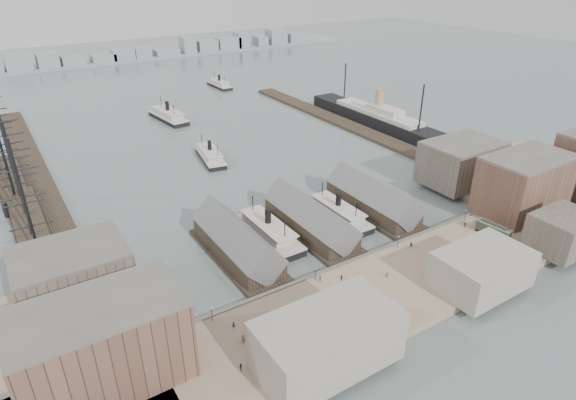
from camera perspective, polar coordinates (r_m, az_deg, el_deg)
ground at (r=143.83m, az=6.49°, el=-6.71°), size 900.00×900.00×0.00m
quay at (r=131.41m, az=12.02°, el=-10.33°), size 180.00×30.00×2.00m
seawall at (r=139.93m, az=7.85°, el=-7.30°), size 180.00×1.20×2.30m
east_land at (r=206.32m, az=29.50°, el=0.96°), size 70.00×80.00×2.00m
west_wharf at (r=207.18m, az=-27.30°, el=1.53°), size 10.00×220.00×1.60m
east_wharf at (r=251.62m, az=7.72°, el=8.54°), size 10.00×180.00×1.60m
ferry_shed_west at (r=141.37m, az=-6.05°, el=-5.11°), size 14.00×42.00×12.60m
ferry_shed_center at (r=152.78m, az=2.65°, el=-2.34°), size 14.00×42.00×12.60m
ferry_shed_east at (r=167.49m, az=9.96°, el=0.04°), size 14.00×42.00×12.60m
warehouse_west_front at (r=105.10m, az=-21.09°, el=-15.85°), size 32.00×18.00×18.00m
warehouse_west_back at (r=130.35m, az=-24.04°, el=-8.39°), size 26.00×20.00×14.00m
warehouse_east_front at (r=177.59m, az=26.15°, el=1.60°), size 30.00×18.00×19.00m
warehouse_east_back at (r=193.43m, az=19.81°, el=4.15°), size 28.00×20.00×15.00m
street_bldg_center at (r=135.27m, az=22.00°, el=-7.62°), size 24.00×16.00×10.00m
street_bldg_west at (r=104.38m, az=4.64°, el=-16.27°), size 30.00×16.00×12.00m
street_bldg_east at (r=161.75m, az=29.80°, el=-3.30°), size 18.00×14.00×11.00m
lamp_post_far_w at (r=117.35m, az=-9.06°, el=-12.94°), size 0.44×0.44×3.92m
lamp_post_near_w at (r=128.94m, az=3.27°, el=-8.45°), size 0.44×0.44×3.92m
lamp_post_near_e at (r=145.88m, az=12.94°, el=-4.57°), size 0.44×0.44×3.92m
lamp_post_far_e at (r=166.54m, az=20.33°, el=-1.48°), size 0.44×0.44×3.92m
far_shore at (r=438.79m, az=-22.99°, el=15.05°), size 500.00×40.00×15.72m
ferry_docked_west at (r=150.83m, az=-2.35°, el=-3.68°), size 9.07×30.22×10.79m
ferry_docked_east at (r=162.44m, az=5.92°, el=-1.48°), size 8.47×28.24×10.09m
ferry_open_near at (r=211.79m, az=-9.19°, el=5.25°), size 12.25×27.11×9.34m
ferry_open_mid at (r=270.19m, az=-14.00°, el=9.67°), size 12.81×31.68×11.00m
ferry_open_far at (r=336.35m, az=-8.12°, el=13.43°), size 8.18×24.93×8.83m
sailing_ship_near at (r=171.80m, az=-28.21°, el=-2.94°), size 9.68×66.67×39.79m
sailing_ship_mid at (r=212.68m, az=-30.04°, el=2.07°), size 9.35×54.04×38.45m
ocean_steamer at (r=257.46m, az=10.63°, el=9.53°), size 13.14×96.03×19.21m
tram at (r=161.05m, az=23.13°, el=-3.32°), size 3.98×11.16×3.89m
horse_cart_left at (r=113.60m, az=-4.17°, el=-15.47°), size 4.84×3.04×1.65m
horse_cart_center at (r=123.37m, az=9.16°, el=-11.81°), size 4.88×1.79×1.49m
horse_cart_right at (r=145.07m, az=19.43°, el=-6.64°), size 4.60×1.70×1.50m
pedestrian_0 at (r=115.95m, az=-6.46°, el=-14.53°), size 0.77×0.72×1.71m
pedestrian_1 at (r=111.64m, az=0.84°, el=-16.32°), size 0.98×0.89×1.65m
pedestrian_2 at (r=129.56m, az=3.81°, el=-9.31°), size 1.24×1.07×1.66m
pedestrian_3 at (r=122.01m, az=9.58°, el=-12.32°), size 1.08×0.80×1.70m
pedestrian_4 at (r=128.83m, az=9.79°, el=-9.95°), size 0.92×0.91×1.61m
pedestrian_5 at (r=133.58m, az=11.65°, el=-8.63°), size 0.66×0.52×1.64m
pedestrian_6 at (r=147.58m, az=14.38°, el=-5.18°), size 0.75×0.93×1.80m
pedestrian_7 at (r=152.88m, az=23.54°, el=-5.57°), size 1.29×1.20×1.74m
pedestrian_8 at (r=163.55m, az=20.23°, el=-2.75°), size 0.66×1.05×1.66m
pedestrian_9 at (r=172.08m, az=27.19°, el=-2.67°), size 0.81×0.98×1.72m
pedestrian_10 at (r=130.44m, az=6.36°, el=-9.12°), size 0.55×1.07×1.76m
pedestrian_11 at (r=106.62m, az=-5.59°, el=-19.05°), size 0.84×0.97×1.72m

